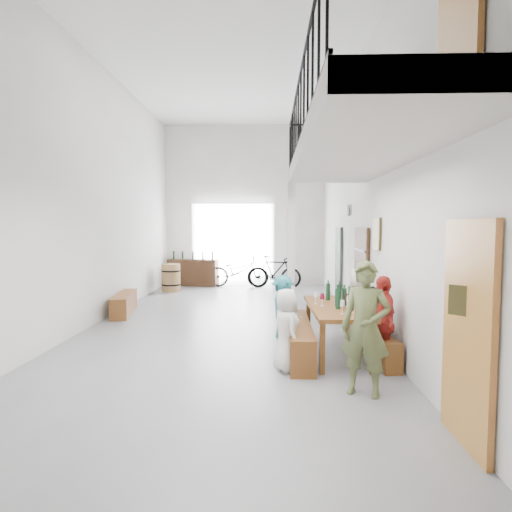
{
  "coord_description": "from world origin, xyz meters",
  "views": [
    {
      "loc": [
        0.89,
        -8.82,
        2.03
      ],
      "look_at": [
        0.61,
        -0.5,
        1.45
      ],
      "focal_mm": 30.0,
      "sensor_mm": 36.0,
      "label": 1
    }
  ],
  "objects_px": {
    "host_standing": "(365,328)",
    "tasting_table": "(337,311)",
    "bicycle_near": "(238,271)",
    "oak_barrel": "(171,278)",
    "bench_inner": "(299,339)",
    "side_bench": "(124,304)",
    "serving_counter": "(193,272)"
  },
  "relations": [
    {
      "from": "host_standing",
      "to": "tasting_table",
      "type": "bearing_deg",
      "value": 118.29
    },
    {
      "from": "bicycle_near",
      "to": "oak_barrel",
      "type": "bearing_deg",
      "value": 119.64
    },
    {
      "from": "tasting_table",
      "to": "oak_barrel",
      "type": "height_order",
      "value": "oak_barrel"
    },
    {
      "from": "bench_inner",
      "to": "bicycle_near",
      "type": "height_order",
      "value": "bicycle_near"
    },
    {
      "from": "side_bench",
      "to": "serving_counter",
      "type": "xyz_separation_m",
      "value": [
        0.75,
        4.76,
        0.21
      ]
    },
    {
      "from": "bicycle_near",
      "to": "tasting_table",
      "type": "bearing_deg",
      "value": -162.02
    },
    {
      "from": "bench_inner",
      "to": "side_bench",
      "type": "distance_m",
      "value": 4.91
    },
    {
      "from": "oak_barrel",
      "to": "host_standing",
      "type": "relative_size",
      "value": 0.53
    },
    {
      "from": "bench_inner",
      "to": "host_standing",
      "type": "bearing_deg",
      "value": -66.09
    },
    {
      "from": "serving_counter",
      "to": "host_standing",
      "type": "bearing_deg",
      "value": -59.65
    },
    {
      "from": "bench_inner",
      "to": "tasting_table",
      "type": "bearing_deg",
      "value": -1.78
    },
    {
      "from": "serving_counter",
      "to": "host_standing",
      "type": "relative_size",
      "value": 1.05
    },
    {
      "from": "tasting_table",
      "to": "host_standing",
      "type": "relative_size",
      "value": 1.25
    },
    {
      "from": "oak_barrel",
      "to": "bicycle_near",
      "type": "height_order",
      "value": "bicycle_near"
    },
    {
      "from": "host_standing",
      "to": "bicycle_near",
      "type": "bearing_deg",
      "value": 128.29
    },
    {
      "from": "side_bench",
      "to": "serving_counter",
      "type": "height_order",
      "value": "serving_counter"
    },
    {
      "from": "oak_barrel",
      "to": "bicycle_near",
      "type": "bearing_deg",
      "value": 27.36
    },
    {
      "from": "serving_counter",
      "to": "oak_barrel",
      "type": "bearing_deg",
      "value": -100.49
    },
    {
      "from": "oak_barrel",
      "to": "host_standing",
      "type": "bearing_deg",
      "value": -62.35
    },
    {
      "from": "tasting_table",
      "to": "bicycle_near",
      "type": "distance_m",
      "value": 7.85
    },
    {
      "from": "oak_barrel",
      "to": "host_standing",
      "type": "xyz_separation_m",
      "value": [
        4.23,
        -8.08,
        0.38
      ]
    },
    {
      "from": "bench_inner",
      "to": "serving_counter",
      "type": "height_order",
      "value": "serving_counter"
    },
    {
      "from": "tasting_table",
      "to": "bench_inner",
      "type": "relative_size",
      "value": 0.91
    },
    {
      "from": "bench_inner",
      "to": "bicycle_near",
      "type": "bearing_deg",
      "value": 102.12
    },
    {
      "from": "tasting_table",
      "to": "bicycle_near",
      "type": "height_order",
      "value": "bicycle_near"
    },
    {
      "from": "tasting_table",
      "to": "bicycle_near",
      "type": "xyz_separation_m",
      "value": [
        -2.12,
        7.55,
        -0.19
      ]
    },
    {
      "from": "tasting_table",
      "to": "side_bench",
      "type": "bearing_deg",
      "value": 143.98
    },
    {
      "from": "bench_inner",
      "to": "bicycle_near",
      "type": "xyz_separation_m",
      "value": [
        -1.54,
        7.53,
        0.26
      ]
    },
    {
      "from": "bench_inner",
      "to": "oak_barrel",
      "type": "distance_m",
      "value": 7.4
    },
    {
      "from": "host_standing",
      "to": "side_bench",
      "type": "bearing_deg",
      "value": 158.95
    },
    {
      "from": "tasting_table",
      "to": "oak_barrel",
      "type": "xyz_separation_m",
      "value": [
        -4.13,
        6.52,
        -0.28
      ]
    },
    {
      "from": "oak_barrel",
      "to": "tasting_table",
      "type": "bearing_deg",
      "value": -57.64
    }
  ]
}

